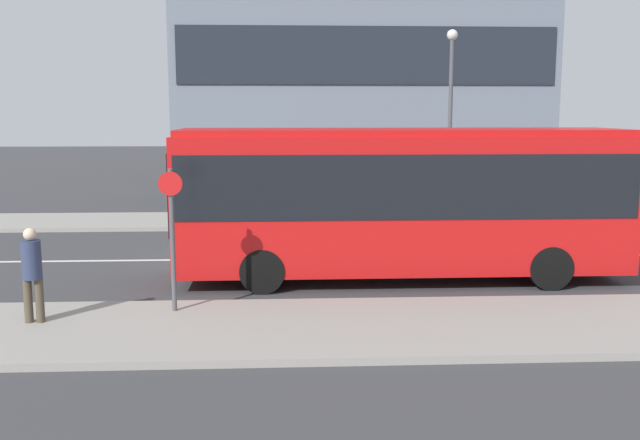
# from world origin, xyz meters

# --- Properties ---
(ground_plane) EXTENTS (120.00, 120.00, 0.00)m
(ground_plane) POSITION_xyz_m (0.00, 0.00, 0.00)
(ground_plane) COLOR #3A3A3D
(sidewalk_near) EXTENTS (44.00, 3.50, 0.13)m
(sidewalk_near) POSITION_xyz_m (0.00, -6.25, 0.07)
(sidewalk_near) COLOR gray
(sidewalk_near) RESTS_ON ground_plane
(sidewalk_far) EXTENTS (44.00, 3.50, 0.13)m
(sidewalk_far) POSITION_xyz_m (0.00, 6.25, 0.07)
(sidewalk_far) COLOR gray
(sidewalk_far) RESTS_ON ground_plane
(lane_centerline) EXTENTS (41.80, 0.16, 0.01)m
(lane_centerline) POSITION_xyz_m (0.00, 0.00, 0.00)
(lane_centerline) COLOR silver
(lane_centerline) RESTS_ON ground_plane
(city_bus) EXTENTS (10.10, 2.56, 3.45)m
(city_bus) POSITION_xyz_m (3.91, -2.39, 1.98)
(city_bus) COLOR red
(city_bus) RESTS_ON ground_plane
(parked_car_0) EXTENTS (3.96, 1.71, 1.44)m
(parked_car_0) POSITION_xyz_m (11.58, 3.56, 0.67)
(parked_car_0) COLOR silver
(parked_car_0) RESTS_ON ground_plane
(pedestrian_near_stop) EXTENTS (0.35, 0.34, 1.70)m
(pedestrian_near_stop) POSITION_xyz_m (-3.16, -5.85, 1.09)
(pedestrian_near_stop) COLOR #4C4233
(pedestrian_near_stop) RESTS_ON sidewalk_near
(bus_stop_sign) EXTENTS (0.44, 0.12, 2.68)m
(bus_stop_sign) POSITION_xyz_m (-0.79, -5.24, 1.69)
(bus_stop_sign) COLOR #4C4C51
(bus_stop_sign) RESTS_ON sidewalk_near
(street_lamp) EXTENTS (0.36, 0.36, 6.38)m
(street_lamp) POSITION_xyz_m (6.90, 5.61, 4.06)
(street_lamp) COLOR #4C4C51
(street_lamp) RESTS_ON sidewalk_far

